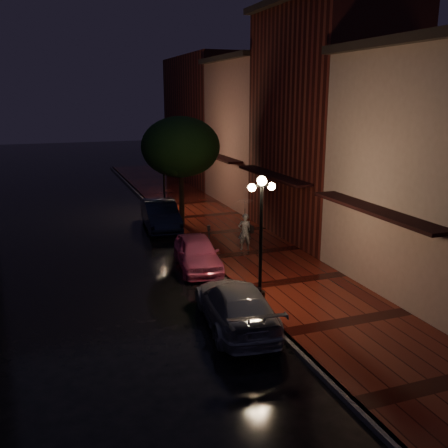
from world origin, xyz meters
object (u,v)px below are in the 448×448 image
object	(u,v)px
streetlamp_near	(261,231)
streetlamp_far	(164,172)
pink_car	(197,253)
street_tree	(181,149)
silver_car	(236,305)
parking_meter	(209,238)
navy_car	(160,215)
woman_with_umbrella	(245,216)

from	to	relation	value
streetlamp_near	streetlamp_far	xyz separation A→B (m)	(0.00, 14.00, 0.00)
streetlamp_near	pink_car	world-z (taller)	streetlamp_near
street_tree	silver_car	size ratio (longest dim) A/B	1.21
street_tree	parking_meter	size ratio (longest dim) A/B	4.13
street_tree	parking_meter	bearing A→B (deg)	-93.89
navy_car	woman_with_umbrella	distance (m)	6.15
streetlamp_near	woman_with_umbrella	bearing A→B (deg)	72.91
silver_car	woman_with_umbrella	world-z (taller)	woman_with_umbrella
pink_car	parking_meter	size ratio (longest dim) A/B	2.87
street_tree	pink_car	xyz separation A→B (m)	(-1.21, -6.78, -3.56)
pink_car	navy_car	distance (m)	6.77
streetlamp_near	streetlamp_far	bearing A→B (deg)	90.00
navy_car	streetlamp_far	bearing A→B (deg)	76.61
woman_with_umbrella	navy_car	bearing A→B (deg)	-54.47
streetlamp_far	pink_car	distance (m)	10.02
street_tree	parking_meter	world-z (taller)	street_tree
streetlamp_near	parking_meter	bearing A→B (deg)	91.55
pink_car	silver_car	bearing A→B (deg)	-87.72
streetlamp_far	woman_with_umbrella	bearing A→B (deg)	-78.70
navy_car	streetlamp_near	bearing A→B (deg)	-80.96
streetlamp_far	woman_with_umbrella	distance (m)	8.70
street_tree	pink_car	bearing A→B (deg)	-100.11
streetlamp_far	silver_car	world-z (taller)	streetlamp_far
navy_car	parking_meter	size ratio (longest dim) A/B	3.35
pink_car	parking_meter	distance (m)	1.27
pink_car	navy_car	size ratio (longest dim) A/B	0.86
streetlamp_far	navy_car	xyz separation A→B (m)	(-0.95, -3.02, -1.82)
pink_car	street_tree	bearing A→B (deg)	86.61
silver_car	woman_with_umbrella	size ratio (longest dim) A/B	2.01
streetlamp_near	streetlamp_far	world-z (taller)	same
streetlamp_near	pink_car	bearing A→B (deg)	102.70
woman_with_umbrella	parking_meter	world-z (taller)	woman_with_umbrella
woman_with_umbrella	streetlamp_near	bearing A→B (deg)	82.63
pink_car	navy_car	bearing A→B (deg)	96.73
streetlamp_near	silver_car	distance (m)	2.67
streetlamp_far	streetlamp_near	bearing A→B (deg)	-90.00
woman_with_umbrella	parking_meter	distance (m)	2.01
pink_car	woman_with_umbrella	xyz separation A→B (m)	(2.65, 1.30, 1.04)
street_tree	parking_meter	xyz separation A→B (m)	(-0.40, -5.85, -3.24)
streetlamp_far	silver_car	distance (m)	15.46
streetlamp_near	silver_car	xyz separation A→B (m)	(-1.38, -1.28, -1.90)
streetlamp_far	street_tree	distance (m)	3.44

